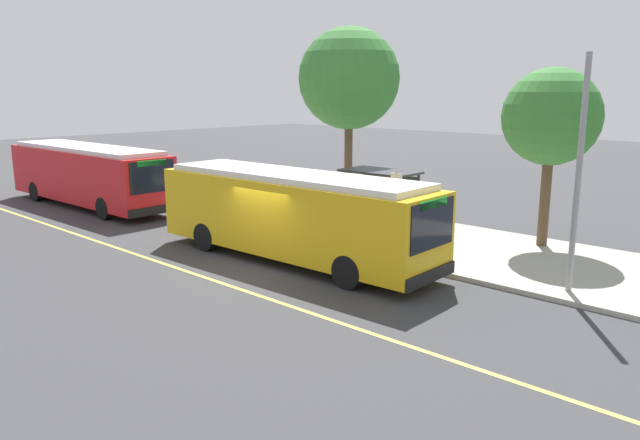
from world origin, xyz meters
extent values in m
plane|color=#38383A|center=(0.00, 0.00, 0.00)|extent=(120.00, 120.00, 0.00)
cube|color=#A8A399|center=(0.00, 6.00, 0.07)|extent=(44.00, 6.40, 0.15)
cube|color=#E0D64C|center=(0.00, -2.20, 0.00)|extent=(36.00, 0.14, 0.01)
cube|color=gold|center=(0.14, 1.00, 1.55)|extent=(10.64, 2.83, 2.40)
cube|color=silver|center=(0.14, 1.00, 2.85)|extent=(9.79, 2.55, 0.20)
cube|color=black|center=(5.44, 1.14, 1.98)|extent=(0.10, 2.17, 1.34)
cube|color=black|center=(0.11, 2.29, 1.84)|extent=(9.30, 0.29, 1.06)
cube|color=black|center=(0.11, 2.29, 0.57)|extent=(10.04, 0.29, 0.28)
cube|color=#26D83F|center=(5.45, 1.14, 2.57)|extent=(0.07, 1.40, 0.24)
cube|color=black|center=(5.46, 1.14, 0.53)|extent=(0.15, 2.50, 0.36)
cylinder|color=black|center=(3.39, 2.24, 0.50)|extent=(1.01, 0.31, 1.00)
cylinder|color=black|center=(3.45, -0.07, 0.50)|extent=(1.01, 0.31, 1.00)
cylinder|color=black|center=(-3.06, 2.07, 0.50)|extent=(1.01, 0.31, 1.00)
cylinder|color=black|center=(-3.00, -0.24, 0.50)|extent=(1.01, 0.31, 1.00)
cube|color=red|center=(-14.05, 1.07, 1.55)|extent=(11.25, 2.69, 2.40)
cube|color=silver|center=(-14.05, 1.07, 2.85)|extent=(10.35, 2.43, 0.20)
cube|color=black|center=(-8.43, 1.15, 1.98)|extent=(0.07, 2.17, 1.34)
cube|color=black|center=(-14.07, 2.36, 1.84)|extent=(9.87, 0.17, 1.06)
cube|color=white|center=(-14.07, 2.37, 0.57)|extent=(10.66, 0.17, 0.28)
cube|color=#26D83F|center=(-8.42, 1.15, 2.57)|extent=(0.05, 1.40, 0.24)
cube|color=black|center=(-8.41, 1.15, 0.53)|extent=(0.11, 2.50, 0.36)
cylinder|color=black|center=(-10.59, 2.27, 0.50)|extent=(1.00, 0.29, 1.00)
cylinder|color=black|center=(-10.56, -0.04, 0.50)|extent=(1.00, 0.29, 1.00)
cylinder|color=black|center=(-17.43, 2.19, 0.50)|extent=(1.00, 0.29, 1.00)
cylinder|color=black|center=(-17.40, -0.12, 0.50)|extent=(1.00, 0.29, 1.00)
cylinder|color=#333338|center=(1.71, 6.04, 1.35)|extent=(0.10, 0.10, 2.40)
cylinder|color=#333338|center=(1.71, 4.74, 1.35)|extent=(0.10, 0.10, 2.40)
cylinder|color=#333338|center=(-0.89, 6.04, 1.35)|extent=(0.10, 0.10, 2.40)
cylinder|color=#333338|center=(-0.89, 4.74, 1.35)|extent=(0.10, 0.10, 2.40)
cube|color=#333338|center=(0.41, 5.39, 2.59)|extent=(2.90, 1.60, 0.08)
cube|color=#4C606B|center=(0.41, 6.04, 1.35)|extent=(2.47, 0.04, 2.16)
cube|color=navy|center=(-0.89, 5.39, 1.30)|extent=(0.06, 1.11, 1.82)
cube|color=brown|center=(0.56, 5.52, 0.60)|extent=(1.60, 0.44, 0.06)
cube|color=brown|center=(0.56, 5.76, 0.88)|extent=(1.60, 0.05, 0.44)
cube|color=#333338|center=(-0.16, 5.52, 0.38)|extent=(0.08, 0.40, 0.45)
cube|color=#333338|center=(1.28, 5.52, 0.38)|extent=(0.08, 0.40, 0.45)
cylinder|color=#333338|center=(2.60, 3.40, 1.55)|extent=(0.07, 0.07, 2.80)
cube|color=white|center=(2.60, 3.38, 2.65)|extent=(0.44, 0.03, 0.56)
cube|color=red|center=(2.60, 3.36, 2.65)|extent=(0.40, 0.01, 0.16)
cylinder|color=#282D47|center=(-1.98, 4.25, 0.57)|extent=(0.14, 0.14, 0.85)
cylinder|color=#282D47|center=(-1.98, 4.07, 0.57)|extent=(0.14, 0.14, 0.85)
cube|color=#265999|center=(-1.98, 4.16, 1.31)|extent=(0.24, 0.40, 0.62)
sphere|color=tan|center=(-1.98, 4.16, 1.73)|extent=(0.22, 0.22, 0.22)
cylinder|color=brown|center=(5.68, 8.06, 1.79)|extent=(0.36, 0.36, 3.29)
sphere|color=#387A33|center=(5.68, 8.06, 4.69)|extent=(3.35, 3.35, 3.35)
cylinder|color=brown|center=(-3.11, 7.73, 2.29)|extent=(0.36, 0.36, 4.29)
sphere|color=#387A33|center=(-3.11, 7.73, 6.07)|extent=(4.37, 4.37, 4.37)
cylinder|color=gray|center=(8.34, 3.61, 3.35)|extent=(0.16, 0.16, 6.40)
camera|label=1|loc=(14.18, -12.87, 5.60)|focal=34.19mm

